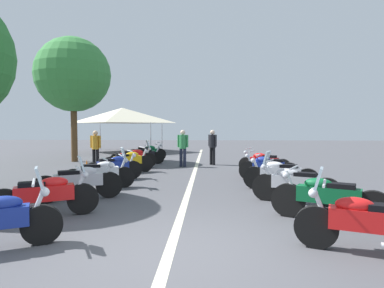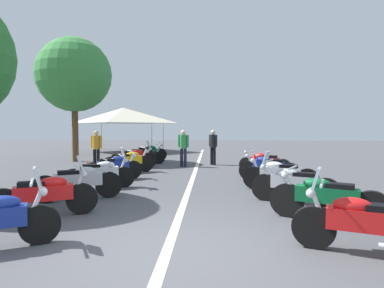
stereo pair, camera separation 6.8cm
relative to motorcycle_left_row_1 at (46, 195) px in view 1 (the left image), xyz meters
The scene contains 22 objects.
ground_plane 3.17m from the motorcycle_left_row_1, 122.36° to the right, with size 80.00×80.00×0.00m, color #4C4C51.
lane_centre_stripe 6.05m from the motorcycle_left_row_1, 26.01° to the right, with size 28.21×0.16×0.01m, color beige.
motorcycle_left_row_1 is the anchor object (origin of this frame).
motorcycle_left_row_2 1.53m from the motorcycle_left_row_1, ahead, with size 1.17×1.94×1.01m.
motorcycle_left_row_3 3.01m from the motorcycle_left_row_1, ahead, with size 1.02×1.93×1.20m.
motorcycle_left_row_4 4.58m from the motorcycle_left_row_1, ahead, with size 1.13×1.80×1.00m.
motorcycle_left_row_5 6.28m from the motorcycle_left_row_1, ahead, with size 1.20×1.84×1.01m.
motorcycle_left_row_6 7.72m from the motorcycle_left_row_1, ahead, with size 0.93×1.97×1.23m.
motorcycle_left_row_7 9.35m from the motorcycle_left_row_1, ahead, with size 0.92×2.03×0.98m.
motorcycle_left_row_8 10.91m from the motorcycle_left_row_1, ahead, with size 1.03×1.95×1.00m.
motorcycle_right_row_0 5.65m from the motorcycle_left_row_1, 106.32° to the right, with size 0.96×1.92×1.21m.
motorcycle_right_row_1 5.46m from the motorcycle_left_row_1, 89.86° to the right, with size 1.13×1.99×1.01m.
motorcycle_right_row_2 5.43m from the motorcycle_left_row_1, 73.98° to the right, with size 1.02×1.92×1.22m.
motorcycle_right_row_3 6.07m from the motorcycle_left_row_1, 59.57° to the right, with size 0.91×2.07×1.01m.
motorcycle_right_row_4 6.94m from the motorcycle_left_row_1, 48.26° to the right, with size 0.97×1.91×1.01m.
motorcycle_right_row_5 8.22m from the motorcycle_left_row_1, 40.25° to the right, with size 1.13×1.85×0.99m.
traffic_cone_0 5.51m from the motorcycle_left_row_1, 13.01° to the left, with size 0.36×0.36×0.61m.
bystander_0 8.21m from the motorcycle_left_row_1, 12.96° to the left, with size 0.32×0.52×1.64m.
bystander_1 9.85m from the motorcycle_left_row_1, 20.16° to the right, with size 0.41×0.40×1.66m.
bystander_2 8.67m from the motorcycle_left_row_1, 13.61° to the right, with size 0.32×0.51×1.67m.
roadside_tree_1 11.71m from the motorcycle_left_row_1, 20.16° to the left, with size 3.82×3.82×6.41m.
event_tent 17.48m from the motorcycle_left_row_1, 10.14° to the left, with size 5.60×5.60×3.20m.
Camera 1 is at (-4.51, -0.56, 1.80)m, focal length 30.31 mm.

